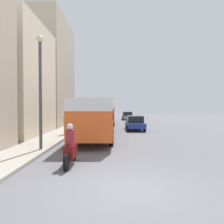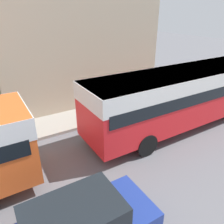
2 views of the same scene
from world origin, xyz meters
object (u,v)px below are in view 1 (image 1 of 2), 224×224
object	(u,v)px
motorcycle_behind_lead	(70,149)
car_crossing	(135,123)
car_far_curb	(127,116)
bus_following	(105,110)
bus_lead	(97,113)
pedestrian_near_curb	(66,123)

from	to	relation	value
motorcycle_behind_lead	car_crossing	size ratio (longest dim) A/B	0.52
car_far_curb	bus_following	bearing A→B (deg)	-110.13
bus_following	car_crossing	world-z (taller)	bus_following
bus_lead	car_far_curb	xyz separation A→B (m)	(3.80, 23.24, -1.13)
bus_following	car_crossing	bearing A→B (deg)	-65.70
pedestrian_near_curb	car_far_curb	bearing A→B (deg)	74.06
bus_lead	bus_following	xyz separation A→B (m)	(0.11, 13.15, 0.06)
bus_following	bus_lead	bearing A→B (deg)	-90.46
car_far_curb	bus_lead	bearing A→B (deg)	-99.30
car_crossing	car_far_curb	xyz separation A→B (m)	(0.31, 17.60, -0.00)
car_crossing	pedestrian_near_curb	xyz separation A→B (m)	(-6.08, -4.74, 0.28)
pedestrian_near_curb	motorcycle_behind_lead	bearing A→B (deg)	-76.46
car_crossing	car_far_curb	bearing A→B (deg)	89.00
bus_lead	motorcycle_behind_lead	bearing A→B (deg)	-93.35
motorcycle_behind_lead	car_far_curb	size ratio (longest dim) A/B	0.50
car_crossing	bus_lead	bearing A→B (deg)	-121.81
motorcycle_behind_lead	car_far_curb	xyz separation A→B (m)	(4.27, 31.14, 0.07)
bus_following	car_far_curb	size ratio (longest dim) A/B	2.45
bus_lead	motorcycle_behind_lead	distance (m)	8.00
motorcycle_behind_lead	pedestrian_near_curb	world-z (taller)	pedestrian_near_curb
motorcycle_behind_lead	pedestrian_near_curb	bearing A→B (deg)	103.54
bus_lead	car_crossing	world-z (taller)	bus_lead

